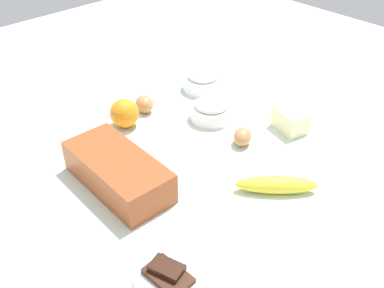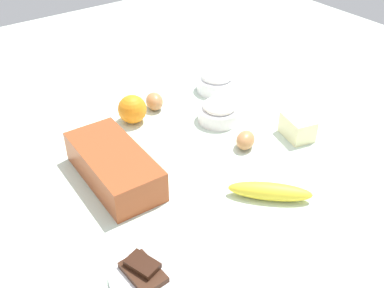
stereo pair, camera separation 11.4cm
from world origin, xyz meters
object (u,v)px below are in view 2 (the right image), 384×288
egg_beside_bowl (154,101)px  chocolate_plate (143,274)px  banana (270,191)px  orange_fruit (132,109)px  butter_block (297,127)px  egg_near_butter (245,140)px  sugar_bowl (217,81)px  flour_bowl (219,111)px  loaf_pan (114,165)px

egg_beside_bowl → chocolate_plate: 0.62m
banana → orange_fruit: orange_fruit is taller
butter_block → egg_near_butter: 0.15m
egg_near_butter → egg_beside_bowl: egg_beside_bowl is taller
sugar_bowl → butter_block: (-0.33, -0.01, -0.00)m
banana → egg_near_butter: bearing=-25.6°
sugar_bowl → egg_near_butter: bearing=155.0°
orange_fruit → butter_block: bearing=-135.6°
flour_bowl → orange_fruit: bearing=55.3°
loaf_pan → sugar_bowl: (0.20, -0.47, -0.01)m
flour_bowl → banana: flour_bowl is taller
loaf_pan → egg_near_butter: bearing=-102.6°
egg_beside_bowl → banana: bearing=179.9°
sugar_bowl → butter_block: 0.33m
egg_near_butter → egg_beside_bowl: 0.32m
butter_block → chocolate_plate: bearing=105.2°
banana → sugar_bowl: bearing=-25.2°
sugar_bowl → orange_fruit: (-0.00, 0.31, 0.01)m
loaf_pan → banana: size_ratio=1.49×
banana → chocolate_plate: (-0.02, 0.35, -0.01)m
orange_fruit → sugar_bowl: bearing=-89.2°
sugar_bowl → egg_near_butter: size_ratio=2.00×
banana → butter_block: size_ratio=2.11×
egg_near_butter → sugar_bowl: bearing=-25.0°
banana → flour_bowl: bearing=-19.4°
flour_bowl → butter_block: 0.22m
orange_fruit → egg_near_butter: 0.33m
flour_bowl → egg_near_butter: size_ratio=1.92×
butter_block → chocolate_plate: butter_block is taller
butter_block → egg_near_butter: butter_block is taller
orange_fruit → egg_beside_bowl: bearing=-75.1°
orange_fruit → egg_beside_bowl: size_ratio=1.27×
flour_bowl → sugar_bowl: sugar_bowl is taller
loaf_pan → banana: (-0.27, -0.25, -0.02)m
butter_block → egg_near_butter: (0.04, 0.15, -0.01)m
flour_bowl → sugar_bowl: size_ratio=0.96×
loaf_pan → orange_fruit: 0.26m
orange_fruit → butter_block: (-0.33, -0.32, -0.01)m
loaf_pan → egg_beside_bowl: size_ratio=4.43×
loaf_pan → sugar_bowl: loaf_pan is taller
banana → egg_beside_bowl: size_ratio=2.97×
sugar_bowl → egg_beside_bowl: (0.02, 0.22, -0.01)m
sugar_bowl → orange_fruit: orange_fruit is taller
flour_bowl → chocolate_plate: bearing=126.9°
sugar_bowl → butter_block: bearing=-177.8°
egg_near_butter → chocolate_plate: egg_near_butter is taller
banana → butter_block: 0.27m
banana → orange_fruit: 0.47m
flour_bowl → egg_near_butter: (-0.15, 0.03, -0.01)m
loaf_pan → orange_fruit: (0.20, -0.16, -0.00)m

